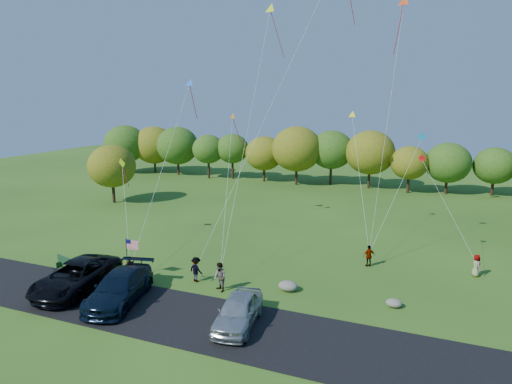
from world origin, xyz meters
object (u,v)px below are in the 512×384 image
Objects in this scene: minivan_dark at (76,276)px; park_bench at (66,262)px; flyer_d at (369,256)px; minivan_navy at (119,288)px; flyer_b at (220,277)px; flyer_e at (476,266)px; minivan_silver at (238,311)px; flyer_a at (130,269)px; flyer_c at (196,269)px; trash_barrel at (101,268)px.

minivan_dark is 3.80× the size of park_bench.
park_bench is (-20.56, -9.08, -0.27)m from flyer_d.
minivan_navy is at bearing 8.35° from flyer_d.
flyer_b is 18.07m from flyer_e.
flyer_a is at bearing 154.53° from minivan_silver.
flyer_b is 1.11× the size of flyer_c.
flyer_d is at bearing -128.83° from flyer_c.
flyer_c is (-5.25, 4.58, -0.04)m from minivan_silver.
flyer_c reaches higher than flyer_e.
minivan_dark is at bearing 161.12° from minivan_navy.
flyer_d is at bearing 82.02° from flyer_b.
minivan_silver reaches higher than park_bench.
park_bench is 3.21m from trash_barrel.
park_bench is (-27.86, -9.97, -0.26)m from flyer_e.
flyer_a is (2.24, 2.67, -0.13)m from minivan_dark.
minivan_dark is 4.47m from park_bench.
flyer_a is 5.81m from park_bench.
minivan_dark reaches higher than minivan_silver.
minivan_silver is 9.91m from flyer_a.
flyer_d is 1.62× the size of trash_barrel.
minivan_dark is 4.26× the size of flyer_e.
flyer_c is at bearing 130.52° from minivan_silver.
park_bench is at bearing 25.55° from flyer_c.
flyer_c is 12.88m from flyer_d.
minivan_silver is at bearing -13.12° from minivan_navy.
flyer_b is 9.08m from trash_barrel.
minivan_navy reaches higher than park_bench.
minivan_silver is 2.86× the size of flyer_c.
flyer_c is (6.46, 4.34, -0.14)m from minivan_dark.
flyer_e is (20.57, 12.97, -0.17)m from minivan_navy.
flyer_c is at bearing 24.78° from park_bench.
flyer_c is (-2.23, 0.81, -0.10)m from flyer_b.
minivan_silver is at bearing -14.05° from trash_barrel.
flyer_a reaches higher than flyer_c.
minivan_silver is 6.97m from flyer_c.
flyer_e is 26.55m from trash_barrel.
flyer_c is at bearing 46.00° from minivan_navy.
flyer_c is 1.73× the size of trash_barrel.
minivan_silver is at bearing 4.49° from park_bench.
flyer_d reaches higher than park_bench.
flyer_a is 0.92× the size of flyer_b.
minivan_silver is at bearing 108.22° from flyer_e.
flyer_b is 1.20× the size of flyer_e.
flyer_c reaches higher than flyer_d.
park_bench is at bearing 160.86° from minivan_silver.
minivan_dark is 2.84m from trash_barrel.
flyer_b is at bearing 19.32° from park_bench.
flyer_d is (13.26, 12.08, -0.16)m from minivan_navy.
flyer_a reaches higher than flyer_d.
trash_barrel is at bearing 17.19° from park_bench.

